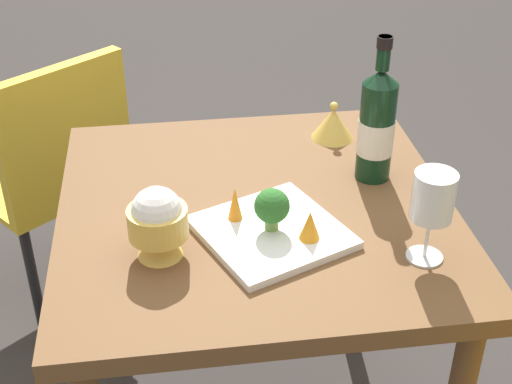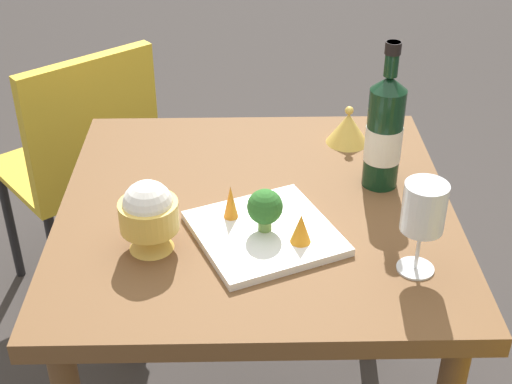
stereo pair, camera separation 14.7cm
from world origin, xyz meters
name	(u,v)px [view 2 (the right image)]	position (x,y,z in m)	size (l,w,h in m)	color
dining_table	(256,245)	(0.00, 0.00, 0.66)	(0.80, 0.80, 0.76)	brown
chair_by_wall	(85,154)	(0.49, -0.63, 0.53)	(0.56, 0.56, 0.85)	gold
wine_bottle	(384,132)	(-0.27, -0.08, 0.88)	(0.08, 0.08, 0.32)	black
wine_glass	(424,210)	(-0.28, 0.22, 0.89)	(0.08, 0.08, 0.18)	white
rice_bowl	(149,215)	(0.20, 0.14, 0.83)	(0.11, 0.11, 0.14)	gold
rice_bowl_lid	(348,128)	(-0.22, -0.26, 0.80)	(0.10, 0.10, 0.09)	gold
serving_plate	(265,233)	(-0.01, 0.11, 0.77)	(0.33, 0.33, 0.02)	white
broccoli_floret	(265,208)	(-0.01, 0.11, 0.83)	(0.07, 0.07, 0.09)	#729E4C
carrot_garnish_left	(301,228)	(-0.08, 0.15, 0.81)	(0.04, 0.04, 0.06)	orange
carrot_garnish_right	(231,202)	(0.05, 0.07, 0.81)	(0.03, 0.03, 0.07)	orange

